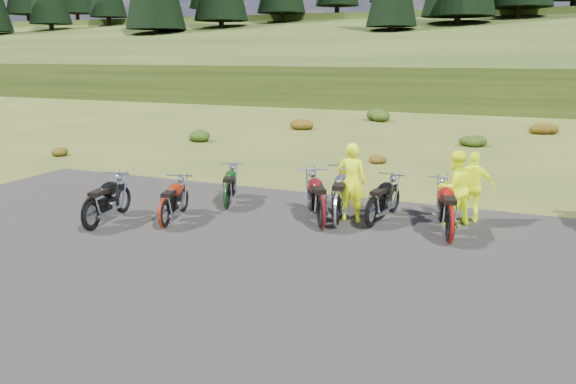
% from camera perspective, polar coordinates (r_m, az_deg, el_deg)
% --- Properties ---
extents(ground, '(300.00, 300.00, 0.00)m').
position_cam_1_polar(ground, '(12.02, 0.15, -4.89)').
color(ground, '#414C19').
rests_on(ground, ground).
extents(gravel_pad, '(20.00, 12.00, 0.04)m').
position_cam_1_polar(gravel_pad, '(10.31, -4.11, -8.20)').
color(gravel_pad, black).
rests_on(gravel_pad, ground).
extents(hill_slope, '(300.00, 45.97, 9.37)m').
position_cam_1_polar(hill_slope, '(60.81, 18.57, 9.56)').
color(hill_slope, '#253612').
rests_on(hill_slope, ground).
extents(hill_plateau, '(300.00, 90.00, 9.17)m').
position_cam_1_polar(hill_plateau, '(120.67, 20.77, 11.21)').
color(hill_plateau, '#253612').
rests_on(hill_plateau, ground).
extents(shrub_0, '(0.77, 0.77, 0.45)m').
position_cam_1_polar(shrub_0, '(23.51, -21.97, 3.98)').
color(shrub_0, '#63320C').
rests_on(shrub_0, ground).
extents(shrub_1, '(1.03, 1.03, 0.61)m').
position_cam_1_polar(shrub_1, '(25.87, -9.10, 5.82)').
color(shrub_1, '#21350D').
rests_on(shrub_1, ground).
extents(shrub_2, '(1.30, 1.30, 0.77)m').
position_cam_1_polar(shrub_2, '(29.30, 1.24, 7.08)').
color(shrub_2, '#63320C').
rests_on(shrub_2, ground).
extents(shrub_3, '(1.56, 1.56, 0.92)m').
position_cam_1_polar(shrub_3, '(33.48, 9.25, 7.90)').
color(shrub_3, '#21350D').
rests_on(shrub_3, ground).
extents(shrub_4, '(0.77, 0.77, 0.45)m').
position_cam_1_polar(shrub_4, '(20.61, 8.86, 3.56)').
color(shrub_4, '#63320C').
rests_on(shrub_4, ground).
extents(shrub_5, '(1.03, 1.03, 0.61)m').
position_cam_1_polar(shrub_5, '(25.35, 18.17, 5.14)').
color(shrub_5, '#21350D').
rests_on(shrub_5, ground).
extents(shrub_6, '(1.30, 1.30, 0.77)m').
position_cam_1_polar(shrub_6, '(30.55, 24.45, 6.12)').
color(shrub_6, '#63320C').
rests_on(shrub_6, ground).
extents(motorcycle_0, '(1.05, 2.21, 1.11)m').
position_cam_1_polar(motorcycle_0, '(13.29, -19.24, -3.84)').
color(motorcycle_0, black).
rests_on(motorcycle_0, ground).
extents(motorcycle_1, '(1.11, 2.05, 1.02)m').
position_cam_1_polar(motorcycle_1, '(13.04, -12.37, -3.71)').
color(motorcycle_1, maroon).
rests_on(motorcycle_1, ground).
extents(motorcycle_2, '(1.26, 2.02, 1.00)m').
position_cam_1_polar(motorcycle_2, '(14.34, -6.20, -1.85)').
color(motorcycle_2, black).
rests_on(motorcycle_2, ground).
extents(motorcycle_3, '(1.20, 2.43, 1.22)m').
position_cam_1_polar(motorcycle_3, '(12.89, 4.92, -3.63)').
color(motorcycle_3, '#BCBCC1').
rests_on(motorcycle_3, ground).
extents(motorcycle_4, '(1.74, 2.32, 1.17)m').
position_cam_1_polar(motorcycle_4, '(12.65, 3.40, -3.95)').
color(motorcycle_4, '#4E0D11').
rests_on(motorcycle_4, ground).
extents(motorcycle_5, '(0.98, 2.12, 1.07)m').
position_cam_1_polar(motorcycle_5, '(12.92, 8.44, -3.69)').
color(motorcycle_5, black).
rests_on(motorcycle_5, ground).
extents(motorcycle_6, '(1.27, 2.39, 1.19)m').
position_cam_1_polar(motorcycle_6, '(12.20, 16.00, -5.17)').
color(motorcycle_6, maroon).
rests_on(motorcycle_6, ground).
extents(person_middle, '(0.70, 0.47, 1.86)m').
position_cam_1_polar(person_middle, '(13.14, 6.46, 0.88)').
color(person_middle, '#E9FF0D').
rests_on(person_middle, ground).
extents(person_right_a, '(1.06, 1.05, 1.72)m').
position_cam_1_polar(person_right_a, '(13.33, 16.52, 0.26)').
color(person_right_a, '#E9FF0D').
rests_on(person_right_a, ground).
extents(person_right_b, '(0.99, 0.46, 1.66)m').
position_cam_1_polar(person_right_b, '(13.74, 18.28, 0.39)').
color(person_right_b, '#E9FF0D').
rests_on(person_right_b, ground).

